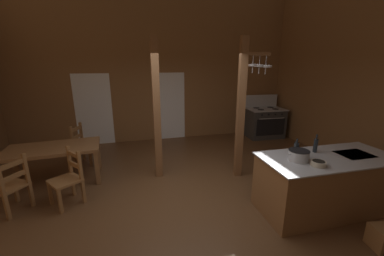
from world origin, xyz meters
The scene contains 16 objects.
ground_plane centered at (0.00, 0.00, -0.05)m, with size 8.97×8.09×0.10m, color brown.
wall_back centered at (0.00, 3.71, 2.23)m, with size 8.97×0.14×4.46m, color brown.
glazed_door_back_left centered at (-1.84, 3.64, 1.02)m, with size 1.00×0.01×2.05m, color white.
glazed_panel_back_right centered at (0.41, 3.64, 1.02)m, with size 0.84×0.01×2.05m, color white.
kitchen_island centered at (2.15, -0.73, 0.46)m, with size 2.18×1.00×0.92m.
stove_range centered at (3.34, 3.03, 0.48)m, with size 1.18×0.87×1.32m.
support_post_with_pot_rack centered at (1.36, 0.74, 1.53)m, with size 0.66×0.28×2.81m.
support_post_center centered at (-0.31, 1.15, 1.41)m, with size 0.14×0.14×2.81m.
dining_table centered at (-2.34, 1.40, 0.65)m, with size 1.77×1.03×0.74m.
ladderback_chair_near_window centered at (-2.72, 0.48, 0.45)m, with size 0.61×0.61×0.95m.
ladderback_chair_by_post centered at (-1.90, 0.53, 0.45)m, with size 0.61×0.61×0.95m.
ladderback_chair_at_table_end centered at (-1.95, 2.27, 0.45)m, with size 0.56×0.56×0.95m.
stockpot_on_counter centered at (1.57, -0.72, 1.00)m, with size 0.37×0.30×0.16m.
mixing_bowl_on_counter centered at (1.71, -0.95, 0.95)m, with size 0.20×0.20×0.07m.
bottle_tall_on_counter centered at (1.66, -0.54, 1.03)m, with size 0.08×0.08×0.27m.
bottle_short_on_counter centered at (2.06, -0.50, 1.04)m, with size 0.06×0.06×0.30m.
Camera 1 is at (-0.80, -3.44, 2.32)m, focal length 21.86 mm.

